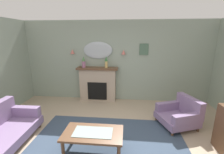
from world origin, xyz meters
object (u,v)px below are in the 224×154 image
at_px(fireplace, 98,84).
at_px(wall_mirror, 98,50).
at_px(mantel_vase_centre, 84,62).
at_px(armchair_by_coffee_table, 180,114).
at_px(wall_sconce_left, 72,52).
at_px(mantel_vase_right, 106,62).
at_px(coffee_table, 93,135).
at_px(framed_picture, 144,49).
at_px(wall_sconce_right, 124,52).

distance_m(fireplace, wall_mirror, 1.15).
bearing_deg(fireplace, mantel_vase_centre, -176.40).
bearing_deg(armchair_by_coffee_table, wall_sconce_left, 155.46).
bearing_deg(mantel_vase_right, armchair_by_coffee_table, -33.38).
relative_size(mantel_vase_right, armchair_by_coffee_table, 0.36).
height_order(wall_mirror, coffee_table, wall_mirror).
distance_m(wall_sconce_left, framed_picture, 2.35).
height_order(fireplace, mantel_vase_centre, mantel_vase_centre).
height_order(wall_sconce_left, coffee_table, wall_sconce_left).
distance_m(wall_sconce_left, armchair_by_coffee_table, 3.72).
height_order(mantel_vase_centre, coffee_table, mantel_vase_centre).
relative_size(fireplace, framed_picture, 3.78).
xyz_separation_m(wall_mirror, wall_sconce_left, (-0.85, -0.05, -0.05)).
bearing_deg(fireplace, coffee_table, -81.49).
bearing_deg(mantel_vase_centre, wall_sconce_right, 5.27).
relative_size(mantel_vase_right, wall_mirror, 0.39).
bearing_deg(fireplace, wall_sconce_left, 173.84).
bearing_deg(wall_mirror, wall_sconce_right, -3.37).
bearing_deg(wall_mirror, mantel_vase_right, -29.54).
height_order(mantel_vase_centre, wall_sconce_left, wall_sconce_left).
relative_size(mantel_vase_centre, coffee_table, 0.33).
bearing_deg(coffee_table, armchair_by_coffee_table, 30.69).
xyz_separation_m(fireplace, framed_picture, (1.50, 0.15, 1.18)).
relative_size(mantel_vase_centre, armchair_by_coffee_table, 0.35).
bearing_deg(mantel_vase_centre, wall_mirror, 20.70).
height_order(mantel_vase_right, wall_mirror, wall_mirror).
relative_size(wall_sconce_right, armchair_by_coffee_table, 0.13).
distance_m(fireplace, mantel_vase_centre, 0.88).
bearing_deg(wall_sconce_left, mantel_vase_centre, -16.70).
bearing_deg(wall_mirror, mantel_vase_centre, -159.30).
height_order(wall_mirror, wall_sconce_left, wall_mirror).
xyz_separation_m(wall_sconce_right, coffee_table, (-0.48, -2.58, -1.28)).
bearing_deg(mantel_vase_right, mantel_vase_centre, 180.00).
height_order(wall_mirror, framed_picture, wall_mirror).
bearing_deg(mantel_vase_centre, fireplace, 3.60).
bearing_deg(framed_picture, armchair_by_coffee_table, -61.85).
bearing_deg(mantel_vase_centre, coffee_table, -71.53).
bearing_deg(mantel_vase_right, fireplace, 174.61).
bearing_deg(framed_picture, mantel_vase_centre, -174.73).
height_order(fireplace, wall_sconce_right, wall_sconce_right).
distance_m(fireplace, framed_picture, 1.91).
height_order(fireplace, coffee_table, fireplace).
bearing_deg(framed_picture, wall_mirror, -179.62).
bearing_deg(armchair_by_coffee_table, mantel_vase_centre, 154.40).
distance_m(wall_mirror, armchair_by_coffee_table, 3.08).
relative_size(wall_mirror, wall_sconce_right, 6.86).
relative_size(mantel_vase_centre, mantel_vase_right, 0.97).
distance_m(mantel_vase_centre, armchair_by_coffee_table, 3.22).
xyz_separation_m(wall_mirror, coffee_table, (0.37, -2.63, -1.33)).
bearing_deg(mantel_vase_right, wall_sconce_right, 12.31).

